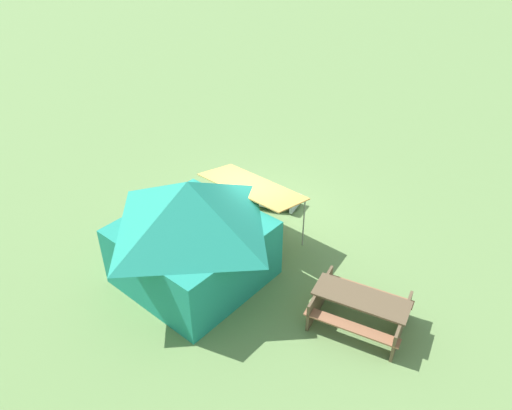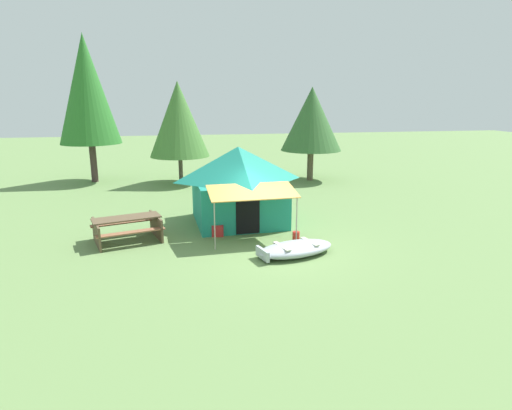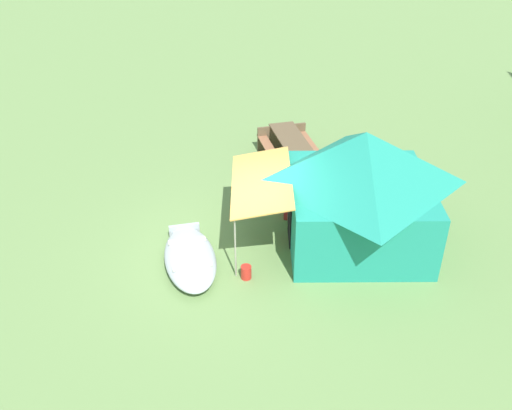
{
  "view_description": "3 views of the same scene",
  "coord_description": "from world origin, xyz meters",
  "views": [
    {
      "loc": [
        -7.65,
        8.11,
        8.05
      ],
      "look_at": [
        -0.51,
        0.53,
        1.02
      ],
      "focal_mm": 35.09,
      "sensor_mm": 36.0,
      "label": 1
    },
    {
      "loc": [
        -2.64,
        -11.67,
        4.22
      ],
      "look_at": [
        -0.34,
        0.35,
        1.16
      ],
      "focal_mm": 30.11,
      "sensor_mm": 36.0,
      "label": 2
    },
    {
      "loc": [
        9.87,
        0.87,
        7.52
      ],
      "look_at": [
        -0.2,
        0.44,
        1.07
      ],
      "focal_mm": 40.11,
      "sensor_mm": 36.0,
      "label": 3
    }
  ],
  "objects": [
    {
      "name": "cooler_box",
      "position": [
        -1.39,
        1.29,
        0.19
      ],
      "size": [
        0.42,
        0.49,
        0.37
      ],
      "primitive_type": "cube",
      "rotation": [
        0.0,
        0.0,
        1.44
      ],
      "color": "red",
      "rests_on": "ground_plane"
    },
    {
      "name": "beached_rowboat",
      "position": [
        0.53,
        -0.9,
        0.19
      ],
      "size": [
        2.44,
        1.6,
        0.36
      ],
      "color": "#A3ABB6",
      "rests_on": "ground_plane"
    },
    {
      "name": "fuel_can",
      "position": [
        0.89,
        0.29,
        0.14
      ],
      "size": [
        0.27,
        0.27,
        0.29
      ],
      "primitive_type": "cylinder",
      "rotation": [
        0.0,
        0.0,
        5.98
      ],
      "color": "red",
      "rests_on": "ground_plane"
    },
    {
      "name": "canvas_cabin_tent",
      "position": [
        -0.52,
        2.62,
        1.37
      ],
      "size": [
        3.29,
        4.42,
        2.64
      ],
      "color": "#1E8876",
      "rests_on": "ground_plane"
    },
    {
      "name": "picnic_table",
      "position": [
        -4.13,
        1.22,
        0.47
      ],
      "size": [
        2.28,
        1.91,
        0.75
      ],
      "color": "brown",
      "rests_on": "ground_plane"
    },
    {
      "name": "ground_plane",
      "position": [
        0.0,
        0.0,
        0.0
      ],
      "size": [
        80.0,
        80.0,
        0.0
      ],
      "primitive_type": "plane",
      "color": "#65854B"
    }
  ]
}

